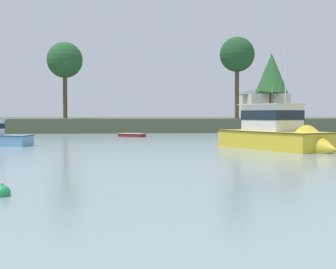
# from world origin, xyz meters

# --- Properties ---
(far_shore_bank) EXTENTS (170.18, 44.83, 2.04)m
(far_shore_bank) POSITION_xyz_m (0.00, 81.76, 1.02)
(far_shore_bank) COLOR #4C563D
(far_shore_bank) RESTS_ON ground
(dinghy_maroon) EXTENTS (3.46, 3.07, 0.56)m
(dinghy_maroon) POSITION_xyz_m (-6.57, 49.21, 0.14)
(dinghy_maroon) COLOR maroon
(dinghy_maroon) RESTS_ON ground
(cruiser_yellow) EXTENTS (7.56, 11.35, 6.13)m
(cruiser_yellow) POSITION_xyz_m (3.96, 27.55, 0.84)
(cruiser_yellow) COLOR gold
(cruiser_yellow) RESTS_ON ground
(sailboat_teal) EXTENTS (3.10, 6.95, 10.32)m
(sailboat_teal) POSITION_xyz_m (10.24, 43.04, 0.21)
(sailboat_teal) COLOR #196B70
(sailboat_teal) RESTS_ON ground
(mooring_buoy_green) EXTENTS (0.52, 0.52, 0.57)m
(mooring_buoy_green) POSITION_xyz_m (-12.11, 8.73, 0.09)
(mooring_buoy_green) COLOR #1E8C47
(mooring_buoy_green) RESTS_ON ground
(shore_tree_inland_c) EXTENTS (5.43, 5.43, 11.63)m
(shore_tree_inland_c) POSITION_xyz_m (-16.18, 66.93, 10.85)
(shore_tree_inland_c) COLOR brown
(shore_tree_inland_c) RESTS_ON far_shore_bank
(shore_tree_left_mid) EXTENTS (5.19, 5.19, 10.41)m
(shore_tree_left_mid) POSITION_xyz_m (16.29, 66.64, 9.21)
(shore_tree_left_mid) COLOR brown
(shore_tree_left_mid) RESTS_ON far_shore_bank
(shore_tree_inland_a) EXTENTS (5.26, 5.26, 12.32)m
(shore_tree_inland_a) POSITION_xyz_m (9.81, 63.39, 11.60)
(shore_tree_inland_a) COLOR brown
(shore_tree_inland_a) RESTS_ON far_shore_bank
(cottage_hillside) EXTENTS (7.84, 8.75, 6.11)m
(cottage_hillside) POSITION_xyz_m (19.35, 79.86, 5.19)
(cottage_hillside) COLOR silver
(cottage_hillside) RESTS_ON far_shore_bank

